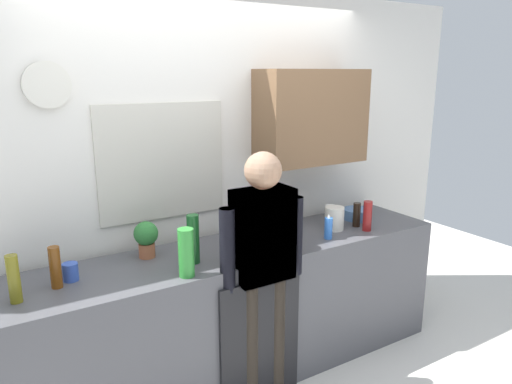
% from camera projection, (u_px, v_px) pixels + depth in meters
% --- Properties ---
extents(kitchen_counter, '(3.02, 0.64, 0.92)m').
position_uv_depth(kitchen_counter, '(239.00, 311.00, 3.22)').
color(kitchen_counter, '#4C4C51').
rests_on(kitchen_counter, ground_plane).
extents(dishwasher_panel, '(0.56, 0.02, 0.83)m').
position_uv_depth(dishwasher_panel, '(260.00, 342.00, 2.94)').
color(dishwasher_panel, black).
rests_on(dishwasher_panel, ground_plane).
extents(back_wall_assembly, '(4.62, 0.42, 2.60)m').
position_uv_depth(back_wall_assembly, '(221.00, 170.00, 3.38)').
color(back_wall_assembly, white).
rests_on(back_wall_assembly, ground_plane).
extents(coffee_maker, '(0.20, 0.20, 0.33)m').
position_uv_depth(coffee_maker, '(271.00, 226.00, 3.09)').
color(coffee_maker, black).
rests_on(coffee_maker, kitchen_counter).
extents(bottle_red_vinegar, '(0.06, 0.06, 0.22)m').
position_uv_depth(bottle_red_vinegar, '(367.00, 216.00, 3.43)').
color(bottle_red_vinegar, maroon).
rests_on(bottle_red_vinegar, kitchen_counter).
extents(bottle_olive_oil, '(0.06, 0.06, 0.25)m').
position_uv_depth(bottle_olive_oil, '(14.00, 279.00, 2.35)').
color(bottle_olive_oil, olive).
rests_on(bottle_olive_oil, kitchen_counter).
extents(bottle_amber_beer, '(0.06, 0.06, 0.23)m').
position_uv_depth(bottle_amber_beer, '(55.00, 267.00, 2.51)').
color(bottle_amber_beer, brown).
rests_on(bottle_amber_beer, kitchen_counter).
extents(bottle_green_wine, '(0.07, 0.07, 0.30)m').
position_uv_depth(bottle_green_wine, '(193.00, 239.00, 2.83)').
color(bottle_green_wine, '#195923').
rests_on(bottle_green_wine, kitchen_counter).
extents(bottle_clear_soda, '(0.09, 0.09, 0.28)m').
position_uv_depth(bottle_clear_soda, '(186.00, 253.00, 2.65)').
color(bottle_clear_soda, '#2D8C33').
rests_on(bottle_clear_soda, kitchen_counter).
extents(bottle_dark_sauce, '(0.06, 0.06, 0.18)m').
position_uv_depth(bottle_dark_sauce, '(357.00, 215.00, 3.52)').
color(bottle_dark_sauce, black).
rests_on(bottle_dark_sauce, kitchen_counter).
extents(cup_blue_mug, '(0.08, 0.08, 0.10)m').
position_uv_depth(cup_blue_mug, '(71.00, 272.00, 2.61)').
color(cup_blue_mug, '#3351B2').
rests_on(cup_blue_mug, kitchen_counter).
extents(cup_white_mug, '(0.08, 0.08, 0.10)m').
position_uv_depth(cup_white_mug, '(330.00, 211.00, 3.78)').
color(cup_white_mug, white).
rests_on(cup_white_mug, kitchen_counter).
extents(mixing_bowl, '(0.22, 0.22, 0.08)m').
position_uv_depth(mixing_bowl, '(357.00, 214.00, 3.72)').
color(mixing_bowl, '#4C72A5').
rests_on(mixing_bowl, kitchen_counter).
extents(potted_plant, '(0.15, 0.15, 0.23)m').
position_uv_depth(potted_plant, '(146.00, 237.00, 2.92)').
color(potted_plant, '#9E5638').
rests_on(potted_plant, kitchen_counter).
extents(dish_soap, '(0.06, 0.06, 0.18)m').
position_uv_depth(dish_soap, '(328.00, 228.00, 3.26)').
color(dish_soap, blue).
rests_on(dish_soap, kitchen_counter).
extents(storage_canister, '(0.14, 0.14, 0.17)m').
position_uv_depth(storage_canister, '(334.00, 218.00, 3.45)').
color(storage_canister, silver).
rests_on(storage_canister, kitchen_counter).
extents(person_at_sink, '(0.57, 0.22, 1.60)m').
position_uv_depth(person_at_sink, '(263.00, 259.00, 2.86)').
color(person_at_sink, brown).
rests_on(person_at_sink, ground_plane).
extents(person_guest, '(0.57, 0.22, 1.60)m').
position_uv_depth(person_guest, '(263.00, 259.00, 2.86)').
color(person_guest, brown).
rests_on(person_guest, ground_plane).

